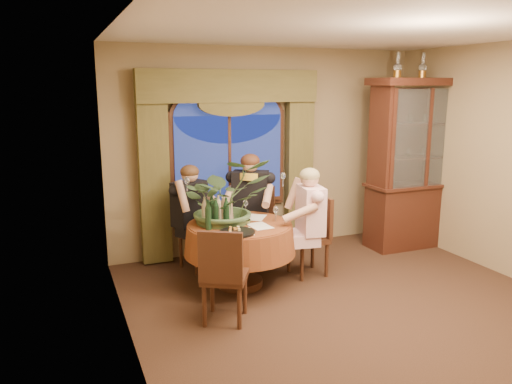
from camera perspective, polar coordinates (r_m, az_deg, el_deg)
name	(u,v)px	position (r m, az deg, el deg)	size (l,w,h in m)	color
floor	(366,317)	(5.29, 12.45, -13.81)	(5.00, 5.00, 0.00)	black
wall_back	(268,150)	(7.02, 1.39, 4.81)	(4.50, 4.50, 0.00)	#847151
ceiling	(380,26)	(4.81, 14.03, 17.88)	(5.00, 5.00, 0.00)	white
window	(229,160)	(6.75, -3.06, 3.65)	(1.62, 0.10, 1.32)	navy
arched_transom	(229,102)	(6.69, -3.14, 10.28)	(1.60, 0.06, 0.44)	navy
drapery_left	(154,174)	(6.47, -11.56, 1.97)	(0.38, 0.14, 2.32)	#4C4822
drapery_right	(299,165)	(7.13, 4.94, 3.09)	(0.38, 0.14, 2.32)	#4C4822
swag_valance	(231,86)	(6.61, -2.93, 12.00)	(2.45, 0.16, 0.42)	#4C4822
dining_table	(240,255)	(5.80, -1.85, -7.18)	(1.28, 1.28, 0.75)	maroon
china_cabinet	(416,164)	(7.45, 17.83, 3.05)	(1.47, 0.58, 2.39)	black
oil_lamp_left	(398,65)	(7.11, 15.90, 13.80)	(0.11, 0.11, 0.34)	#A5722D
oil_lamp_center	(423,65)	(7.37, 18.53, 13.57)	(0.11, 0.11, 0.34)	#A5722D
oil_lamp_right	(447,66)	(7.65, 20.97, 13.32)	(0.11, 0.11, 0.34)	#A5722D
chair_right	(308,237)	(6.13, 5.95, -5.12)	(0.42, 0.42, 0.96)	black
chair_back_right	(256,225)	(6.62, 0.02, -3.76)	(0.42, 0.42, 0.96)	black
chair_back	(199,231)	(6.37, -6.51, -4.49)	(0.42, 0.42, 0.96)	black
chair_front_left	(225,274)	(4.94, -3.58, -9.36)	(0.42, 0.42, 0.96)	black
person_pink	(310,225)	(5.91, 6.22, -3.74)	(0.49, 0.45, 1.36)	beige
person_back	(190,217)	(6.29, -7.57, -2.90)	(0.48, 0.44, 1.34)	black
person_scarf	(250,209)	(6.47, -0.64, -1.91)	(0.52, 0.48, 1.45)	black
stoneware_vase	(227,210)	(5.70, -3.35, -2.06)	(0.16, 0.16, 0.29)	gray
centerpiece_plant	(225,167)	(5.64, -3.56, 2.85)	(1.00, 1.12, 0.87)	#3E5E36
olive_bowl	(244,222)	(5.66, -1.36, -3.42)	(0.15, 0.15, 0.05)	#4E5427
cheese_platter	(237,232)	(5.30, -2.18, -4.63)	(0.38, 0.38, 0.02)	black
wine_bottle_0	(205,211)	(5.58, -5.86, -2.22)	(0.07, 0.07, 0.33)	tan
wine_bottle_1	(212,209)	(5.68, -5.05, -1.94)	(0.07, 0.07, 0.33)	black
wine_bottle_2	(218,210)	(5.65, -4.34, -2.01)	(0.07, 0.07, 0.33)	tan
wine_bottle_3	(208,215)	(5.43, -5.48, -2.62)	(0.07, 0.07, 0.33)	black
wine_bottle_4	(226,212)	(5.53, -3.42, -2.30)	(0.07, 0.07, 0.33)	black
wine_bottle_5	(216,212)	(5.53, -4.63, -2.32)	(0.07, 0.07, 0.33)	black
tasting_paper_0	(260,226)	(5.57, 0.43, -3.91)	(0.21, 0.30, 0.00)	white
tasting_paper_1	(256,217)	(5.92, -0.05, -2.92)	(0.21, 0.30, 0.00)	white
tasting_paper_2	(243,231)	(5.36, -1.55, -4.53)	(0.21, 0.30, 0.00)	white
wine_glass_person_pink	(276,214)	(5.75, 2.25, -2.50)	(0.07, 0.07, 0.18)	silver
wine_glass_person_back	(214,210)	(5.95, -4.87, -2.05)	(0.07, 0.07, 0.18)	silver
wine_glass_person_scarf	(246,207)	(6.06, -1.20, -1.73)	(0.07, 0.07, 0.18)	silver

